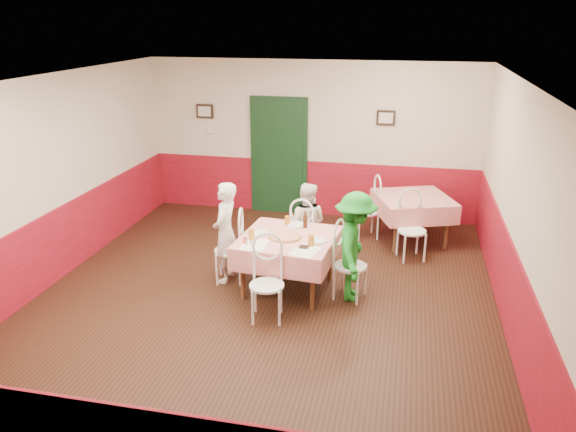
% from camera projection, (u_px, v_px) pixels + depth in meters
% --- Properties ---
extents(floor, '(7.00, 7.00, 0.00)m').
position_uv_depth(floor, '(264.00, 299.00, 7.37)').
color(floor, black).
rests_on(floor, ground).
extents(ceiling, '(7.00, 7.00, 0.00)m').
position_uv_depth(ceiling, '(261.00, 82.00, 6.43)').
color(ceiling, white).
rests_on(ceiling, back_wall).
extents(back_wall, '(6.00, 0.10, 2.80)m').
position_uv_depth(back_wall, '(312.00, 140.00, 10.12)').
color(back_wall, beige).
rests_on(back_wall, ground).
extents(front_wall, '(6.00, 0.10, 2.80)m').
position_uv_depth(front_wall, '(127.00, 358.00, 3.68)').
color(front_wall, beige).
rests_on(front_wall, ground).
extents(left_wall, '(0.10, 7.00, 2.80)m').
position_uv_depth(left_wall, '(46.00, 183.00, 7.50)').
color(left_wall, beige).
rests_on(left_wall, ground).
extents(right_wall, '(0.10, 7.00, 2.80)m').
position_uv_depth(right_wall, '(521.00, 215.00, 6.30)').
color(right_wall, beige).
rests_on(right_wall, ground).
extents(wainscot_back, '(6.00, 0.03, 1.00)m').
position_uv_depth(wainscot_back, '(311.00, 188.00, 10.41)').
color(wainscot_back, maroon).
rests_on(wainscot_back, ground).
extents(wainscot_left, '(0.03, 7.00, 1.00)m').
position_uv_depth(wainscot_left, '(56.00, 245.00, 7.80)').
color(wainscot_left, maroon).
rests_on(wainscot_left, ground).
extents(wainscot_right, '(0.03, 7.00, 1.00)m').
position_uv_depth(wainscot_right, '(509.00, 287.00, 6.61)').
color(wainscot_right, maroon).
rests_on(wainscot_right, ground).
extents(door, '(0.96, 0.06, 2.10)m').
position_uv_depth(door, '(279.00, 157.00, 10.31)').
color(door, black).
rests_on(door, ground).
extents(picture_left, '(0.32, 0.03, 0.26)m').
position_uv_depth(picture_left, '(205.00, 111.00, 10.32)').
color(picture_left, black).
rests_on(picture_left, back_wall).
extents(picture_right, '(0.32, 0.03, 0.26)m').
position_uv_depth(picture_right, '(386.00, 118.00, 9.66)').
color(picture_right, black).
rests_on(picture_right, back_wall).
extents(thermostat, '(0.10, 0.03, 0.10)m').
position_uv_depth(thermostat, '(211.00, 130.00, 10.42)').
color(thermostat, white).
rests_on(thermostat, back_wall).
extents(main_table, '(1.33, 1.33, 0.77)m').
position_uv_depth(main_table, '(288.00, 263.00, 7.54)').
color(main_table, red).
rests_on(main_table, ground).
extents(second_table, '(1.44, 1.44, 0.77)m').
position_uv_depth(second_table, '(412.00, 219.00, 9.17)').
color(second_table, red).
rests_on(second_table, ground).
extents(chair_left, '(0.48, 0.48, 0.90)m').
position_uv_depth(chair_left, '(229.00, 251.00, 7.76)').
color(chair_left, white).
rests_on(chair_left, ground).
extents(chair_right, '(0.51, 0.51, 0.90)m').
position_uv_depth(chair_right, '(350.00, 266.00, 7.28)').
color(chair_right, white).
rests_on(chair_right, ground).
extents(chair_far, '(0.47, 0.47, 0.90)m').
position_uv_depth(chair_far, '(305.00, 236.00, 8.28)').
color(chair_far, white).
rests_on(chair_far, ground).
extents(chair_near, '(0.48, 0.48, 0.90)m').
position_uv_depth(chair_near, '(267.00, 286.00, 6.75)').
color(chair_near, white).
rests_on(chair_near, ground).
extents(chair_second_a, '(0.54, 0.54, 0.90)m').
position_uv_depth(chair_second_a, '(366.00, 212.00, 9.29)').
color(chair_second_a, white).
rests_on(chair_second_a, ground).
extents(chair_second_b, '(0.54, 0.54, 0.90)m').
position_uv_depth(chair_second_b, '(412.00, 231.00, 8.45)').
color(chair_second_b, white).
rests_on(chair_second_b, ground).
extents(pizza, '(0.44, 0.44, 0.03)m').
position_uv_depth(pizza, '(285.00, 237.00, 7.38)').
color(pizza, '#B74723').
rests_on(pizza, main_table).
extents(plate_left, '(0.27, 0.27, 0.01)m').
position_uv_depth(plate_left, '(260.00, 233.00, 7.52)').
color(plate_left, white).
rests_on(plate_left, main_table).
extents(plate_right, '(0.27, 0.27, 0.01)m').
position_uv_depth(plate_right, '(317.00, 240.00, 7.27)').
color(plate_right, white).
rests_on(plate_right, main_table).
extents(plate_far, '(0.27, 0.27, 0.01)m').
position_uv_depth(plate_far, '(296.00, 225.00, 7.80)').
color(plate_far, white).
rests_on(plate_far, main_table).
extents(glass_a, '(0.08, 0.08, 0.14)m').
position_uv_depth(glass_a, '(251.00, 234.00, 7.30)').
color(glass_a, '#BF7219').
rests_on(glass_a, main_table).
extents(glass_b, '(0.09, 0.09, 0.14)m').
position_uv_depth(glass_b, '(311.00, 240.00, 7.09)').
color(glass_b, '#BF7219').
rests_on(glass_b, main_table).
extents(glass_c, '(0.08, 0.08, 0.13)m').
position_uv_depth(glass_c, '(287.00, 221.00, 7.81)').
color(glass_c, '#BF7219').
rests_on(glass_c, main_table).
extents(beer_bottle, '(0.06, 0.06, 0.22)m').
position_uv_depth(beer_bottle, '(305.00, 220.00, 7.69)').
color(beer_bottle, '#381C0A').
rests_on(beer_bottle, main_table).
extents(shaker_a, '(0.04, 0.04, 0.09)m').
position_uv_depth(shaker_a, '(247.00, 242.00, 7.13)').
color(shaker_a, silver).
rests_on(shaker_a, main_table).
extents(shaker_b, '(0.04, 0.04, 0.09)m').
position_uv_depth(shaker_b, '(251.00, 243.00, 7.08)').
color(shaker_b, silver).
rests_on(shaker_b, main_table).
extents(shaker_c, '(0.04, 0.04, 0.09)m').
position_uv_depth(shaker_c, '(245.00, 240.00, 7.18)').
color(shaker_c, '#B23319').
rests_on(shaker_c, main_table).
extents(menu_left, '(0.32, 0.41, 0.00)m').
position_uv_depth(menu_left, '(254.00, 245.00, 7.14)').
color(menu_left, white).
rests_on(menu_left, main_table).
extents(menu_right, '(0.41, 0.47, 0.00)m').
position_uv_depth(menu_right, '(306.00, 251.00, 6.96)').
color(menu_right, white).
rests_on(menu_right, main_table).
extents(wallet, '(0.12, 0.10, 0.02)m').
position_uv_depth(wallet, '(304.00, 247.00, 7.06)').
color(wallet, black).
rests_on(wallet, main_table).
extents(diner_left, '(0.36, 0.53, 1.42)m').
position_uv_depth(diner_left, '(225.00, 233.00, 7.68)').
color(diner_left, gray).
rests_on(diner_left, ground).
extents(diner_far, '(0.64, 0.51, 1.25)m').
position_uv_depth(diner_far, '(306.00, 224.00, 8.26)').
color(diner_far, gray).
rests_on(diner_far, ground).
extents(diner_right, '(0.58, 0.96, 1.45)m').
position_uv_depth(diner_right, '(355.00, 247.00, 7.17)').
color(diner_right, gray).
rests_on(diner_right, ground).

